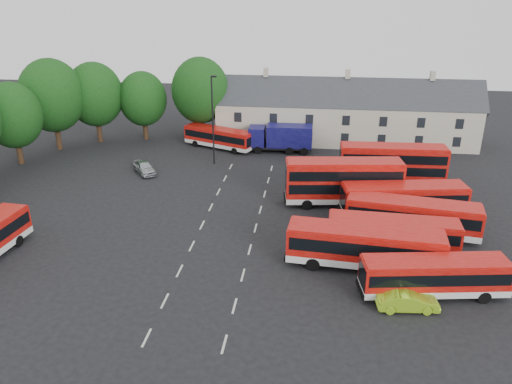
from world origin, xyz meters
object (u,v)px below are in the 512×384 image
box_truck (281,137)px  silver_car (144,167)px  lamppost (213,118)px  lime_car (407,301)px  bus_dd_south (344,180)px  bus_row_a (435,274)px

box_truck → silver_car: size_ratio=1.92×
silver_car → lamppost: 10.01m
lime_car → bus_dd_south: bearing=6.7°
bus_row_a → lamppost: bearing=120.5°
box_truck → lamppost: (-7.88, -5.70, 3.76)m
bus_row_a → box_truck: 34.17m
bus_row_a → lamppost: lamppost is taller
lamppost → silver_car: bearing=-150.1°
box_truck → lamppost: bearing=-145.2°
bus_dd_south → box_truck: (-7.37, 16.23, -0.65)m
box_truck → bus_row_a: bearing=-68.4°
bus_row_a → lime_car: bearing=-145.6°
silver_car → lime_car: silver_car is taller
lime_car → lamppost: (-19.02, 27.74, 5.08)m
silver_car → bus_dd_south: bearing=-51.6°
lime_car → lamppost: 34.01m
bus_row_a → bus_dd_south: bus_dd_south is taller
silver_car → bus_row_a: bearing=-73.3°
lime_car → lamppost: bearing=28.8°
lamppost → bus_dd_south: bearing=-34.6°
box_truck → lamppost: size_ratio=0.77×
bus_row_a → box_truck: box_truck is taller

